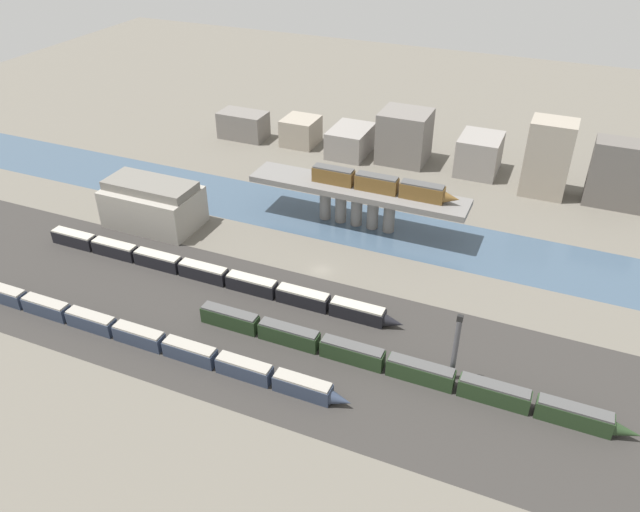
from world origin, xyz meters
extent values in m
plane|color=#666056|center=(0.00, 0.00, 0.00)|extent=(400.00, 400.00, 0.00)
cube|color=#33302D|center=(0.00, -24.00, 0.00)|extent=(280.00, 42.00, 0.01)
cube|color=#3D5166|center=(0.00, 22.92, 0.00)|extent=(320.00, 21.41, 0.01)
cube|color=slate|center=(0.00, 22.92, 9.71)|extent=(55.26, 9.95, 1.49)
cylinder|color=gray|center=(-8.56, 22.92, 4.48)|extent=(2.85, 2.85, 8.96)
cylinder|color=gray|center=(-4.28, 22.92, 4.48)|extent=(2.85, 2.85, 8.96)
cylinder|color=gray|center=(0.00, 22.92, 4.48)|extent=(2.85, 2.85, 8.96)
cylinder|color=gray|center=(4.28, 22.92, 4.48)|extent=(2.85, 2.85, 8.96)
cylinder|color=gray|center=(8.56, 22.92, 4.48)|extent=(2.85, 2.85, 8.96)
cube|color=brown|center=(-6.43, 22.92, 12.29)|extent=(10.51, 3.04, 3.68)
cube|color=#4C4C4C|center=(-6.43, 22.92, 14.33)|extent=(10.09, 2.80, 0.40)
cube|color=brown|center=(4.87, 22.92, 12.29)|extent=(10.51, 3.04, 3.68)
cube|color=#4C4C4C|center=(4.87, 22.92, 14.33)|extent=(10.09, 2.80, 0.40)
cube|color=brown|center=(16.17, 22.92, 12.29)|extent=(10.51, 3.04, 3.68)
cube|color=#4C4C4C|center=(16.17, 22.92, 14.33)|extent=(10.09, 2.80, 0.40)
cone|color=brown|center=(23.27, 22.92, 12.11)|extent=(3.68, 2.74, 2.74)
cube|color=#2D384C|center=(-56.64, -36.74, 1.52)|extent=(10.60, 2.77, 3.05)
cube|color=#9E998E|center=(-56.64, -36.74, 3.25)|extent=(10.18, 2.55, 0.40)
cube|color=#2D384C|center=(-45.17, -36.74, 1.52)|extent=(10.60, 2.77, 3.05)
cube|color=#9E998E|center=(-45.17, -36.74, 3.25)|extent=(10.18, 2.55, 0.40)
cube|color=#2D384C|center=(-33.69, -36.74, 1.52)|extent=(10.60, 2.77, 3.05)
cube|color=#9E998E|center=(-33.69, -36.74, 3.25)|extent=(10.18, 2.55, 0.40)
cube|color=#2D384C|center=(-22.22, -36.74, 1.52)|extent=(10.60, 2.77, 3.05)
cube|color=#9E998E|center=(-22.22, -36.74, 3.25)|extent=(10.18, 2.55, 0.40)
cube|color=#2D384C|center=(-10.74, -36.74, 1.52)|extent=(10.60, 2.77, 3.05)
cube|color=#9E998E|center=(-10.74, -36.74, 3.25)|extent=(10.18, 2.55, 0.40)
cube|color=#2D384C|center=(0.73, -36.74, 1.52)|extent=(10.60, 2.77, 3.05)
cube|color=#9E998E|center=(0.73, -36.74, 3.25)|extent=(10.18, 2.55, 0.40)
cube|color=#2D384C|center=(12.20, -36.74, 1.52)|extent=(10.60, 2.77, 3.05)
cube|color=#9E998E|center=(12.20, -36.74, 3.25)|extent=(10.18, 2.55, 0.40)
cone|color=#2D384C|center=(19.36, -36.74, 1.37)|extent=(3.71, 2.49, 2.49)
cube|color=#23381E|center=(-8.83, -25.31, 1.70)|extent=(12.15, 2.70, 3.39)
cube|color=#4C4C4C|center=(-8.83, -25.31, 3.59)|extent=(11.66, 2.49, 0.40)
cube|color=#23381E|center=(4.13, -25.31, 1.70)|extent=(12.15, 2.70, 3.39)
cube|color=#4C4C4C|center=(4.13, -25.31, 3.59)|extent=(11.66, 2.49, 0.40)
cube|color=#23381E|center=(17.08, -25.31, 1.70)|extent=(12.15, 2.70, 3.39)
cube|color=#4C4C4C|center=(17.08, -25.31, 3.59)|extent=(11.66, 2.49, 0.40)
cube|color=#23381E|center=(30.03, -25.31, 1.70)|extent=(12.15, 2.70, 3.39)
cube|color=#4C4C4C|center=(30.03, -25.31, 3.59)|extent=(11.66, 2.49, 0.40)
cube|color=#23381E|center=(42.98, -25.31, 1.70)|extent=(12.15, 2.70, 3.39)
cube|color=#4C4C4C|center=(42.98, -25.31, 3.59)|extent=(11.66, 2.49, 0.40)
cube|color=#23381E|center=(55.93, -25.31, 1.70)|extent=(12.15, 2.70, 3.39)
cube|color=#4C4C4C|center=(55.93, -25.31, 3.59)|extent=(11.66, 2.49, 0.40)
cone|color=#23381E|center=(64.13, -25.31, 1.53)|extent=(4.25, 2.43, 2.43)
cube|color=black|center=(-58.87, -13.17, 1.52)|extent=(11.38, 2.91, 3.04)
cube|color=#B7B2A3|center=(-58.87, -13.17, 3.24)|extent=(10.93, 2.67, 0.40)
cube|color=black|center=(-46.78, -13.17, 1.52)|extent=(11.38, 2.91, 3.04)
cube|color=#B7B2A3|center=(-46.78, -13.17, 3.24)|extent=(10.93, 2.67, 0.40)
cube|color=black|center=(-34.70, -13.17, 1.52)|extent=(11.38, 2.91, 3.04)
cube|color=#B7B2A3|center=(-34.70, -13.17, 3.24)|extent=(10.93, 2.67, 0.40)
cube|color=black|center=(-22.61, -13.17, 1.52)|extent=(11.38, 2.91, 3.04)
cube|color=#B7B2A3|center=(-22.61, -13.17, 3.24)|extent=(10.93, 2.67, 0.40)
cube|color=black|center=(-10.53, -13.17, 1.52)|extent=(11.38, 2.91, 3.04)
cube|color=#B7B2A3|center=(-10.53, -13.17, 3.24)|extent=(10.93, 2.67, 0.40)
cube|color=black|center=(1.56, -13.17, 1.52)|extent=(11.38, 2.91, 3.04)
cube|color=#B7B2A3|center=(1.56, -13.17, 3.24)|extent=(10.93, 2.67, 0.40)
cube|color=black|center=(13.64, -13.17, 1.52)|extent=(11.38, 2.91, 3.04)
cube|color=#B7B2A3|center=(13.64, -13.17, 3.24)|extent=(10.93, 2.67, 0.40)
cone|color=black|center=(21.32, -13.17, 1.37)|extent=(3.98, 2.62, 2.62)
cube|color=#9E998E|center=(-47.14, 3.09, 4.84)|extent=(23.06, 14.10, 9.67)
cube|color=slate|center=(-47.14, 3.09, 10.73)|extent=(22.60, 9.87, 2.12)
cylinder|color=#4C4C51|center=(35.09, -22.60, 6.51)|extent=(0.95, 0.95, 13.02)
cube|color=black|center=(35.09, -22.60, 13.62)|extent=(1.00, 0.70, 1.20)
cube|color=slate|center=(-54.61, 62.79, 4.31)|extent=(15.43, 8.92, 8.62)
cube|color=gray|center=(-34.88, 65.22, 4.32)|extent=(10.69, 11.03, 8.65)
cube|color=gray|center=(-17.36, 64.12, 4.20)|extent=(11.52, 15.63, 8.39)
cube|color=slate|center=(-0.60, 65.71, 7.78)|extent=(14.51, 13.11, 15.56)
cube|color=gray|center=(22.07, 66.37, 5.56)|extent=(11.74, 14.02, 11.12)
cube|color=gray|center=(41.24, 59.59, 10.50)|extent=(11.79, 9.29, 21.00)
cube|color=#605B56|center=(60.04, 60.25, 8.84)|extent=(16.15, 8.39, 17.69)
camera|label=1|loc=(45.81, -107.66, 79.22)|focal=35.00mm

